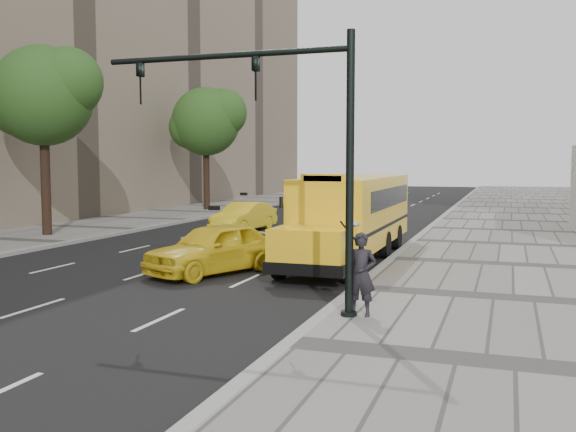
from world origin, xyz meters
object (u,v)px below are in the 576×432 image
(tree_c, at_px, (207,121))
(taxi_far, at_px, (244,217))
(pedestrian, at_px, (361,274))
(school_bus, at_px, (354,211))
(tree_b, at_px, (44,95))
(taxi_near, at_px, (214,248))
(traffic_signal, at_px, (289,138))

(tree_c, xyz_separation_m, taxi_far, (7.53, -11.17, -5.67))
(taxi_far, xyz_separation_m, pedestrian, (9.73, -16.28, 0.34))
(school_bus, bearing_deg, tree_b, 174.39)
(taxi_far, relative_size, pedestrian, 2.42)
(taxi_far, bearing_deg, pedestrian, -52.47)
(tree_c, xyz_separation_m, taxi_near, (11.47, -22.86, -5.60))
(taxi_near, height_order, pedestrian, pedestrian)
(tree_b, height_order, school_bus, tree_b)
(taxi_near, bearing_deg, tree_b, 175.78)
(tree_b, distance_m, traffic_signal, 19.14)
(tree_b, xyz_separation_m, taxi_near, (11.47, -6.10, -5.80))
(school_bus, relative_size, taxi_near, 2.42)
(pedestrian, distance_m, traffic_signal, 3.44)
(taxi_near, bearing_deg, taxi_far, 132.41)
(tree_b, xyz_separation_m, taxi_far, (7.53, 5.58, -5.87))
(school_bus, relative_size, pedestrian, 6.22)
(taxi_near, bearing_deg, tree_c, 140.44)
(school_bus, distance_m, taxi_near, 5.85)
(tree_c, relative_size, school_bus, 0.76)
(school_bus, bearing_deg, pedestrian, -75.73)
(school_bus, bearing_deg, taxi_far, 136.31)
(pedestrian, bearing_deg, traffic_signal, -175.74)
(taxi_far, distance_m, pedestrian, 18.97)
(tree_b, bearing_deg, traffic_signal, -34.67)
(school_bus, relative_size, traffic_signal, 1.81)
(school_bus, distance_m, taxi_far, 10.26)
(taxi_far, bearing_deg, traffic_signal, -57.09)
(taxi_near, bearing_deg, school_bus, 77.23)
(traffic_signal, bearing_deg, tree_b, 145.33)
(tree_b, bearing_deg, tree_c, 89.99)
(tree_c, relative_size, taxi_near, 1.84)
(tree_c, bearing_deg, tree_b, -90.01)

